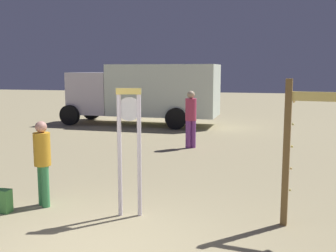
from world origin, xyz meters
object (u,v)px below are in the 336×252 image
(person_near_clock, at_px, (42,159))
(person_distant, at_px, (191,116))
(box_truck_near, at_px, (146,91))
(arrow_sign, at_px, (310,128))
(backpack, at_px, (2,201))
(standing_clock, at_px, (129,139))

(person_near_clock, height_order, person_distant, person_distant)
(person_distant, bearing_deg, box_truck_near, 121.40)
(person_near_clock, bearing_deg, box_truck_near, 97.77)
(arrow_sign, height_order, person_distant, arrow_sign)
(arrow_sign, bearing_deg, backpack, -173.76)
(backpack, relative_size, person_distant, 0.22)
(standing_clock, xyz_separation_m, box_truck_near, (-3.18, 11.10, 0.19))
(backpack, relative_size, box_truck_near, 0.06)
(arrow_sign, relative_size, backpack, 5.73)
(arrow_sign, distance_m, box_truck_near, 12.50)
(arrow_sign, relative_size, person_near_clock, 1.49)
(arrow_sign, bearing_deg, person_near_clock, -178.95)
(standing_clock, relative_size, arrow_sign, 0.93)
(backpack, distance_m, person_distant, 6.89)
(person_near_clock, xyz_separation_m, person_distant, (1.53, 6.06, 0.14))
(standing_clock, height_order, backpack, standing_clock)
(standing_clock, bearing_deg, arrow_sign, 3.06)
(standing_clock, distance_m, person_distant, 6.14)
(arrow_sign, height_order, backpack, arrow_sign)
(arrow_sign, bearing_deg, standing_clock, -176.94)
(standing_clock, xyz_separation_m, backpack, (-2.20, -0.40, -1.11))
(person_distant, distance_m, box_truck_near, 5.85)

